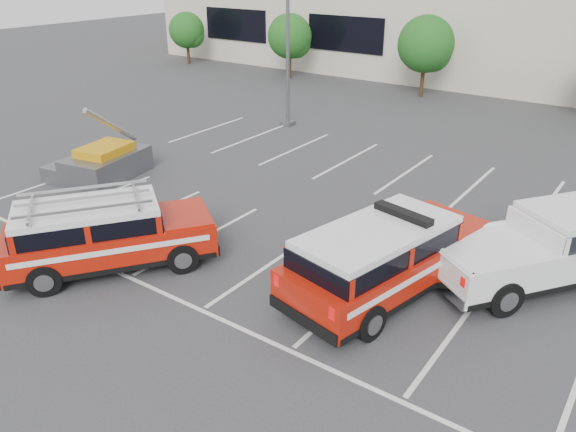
# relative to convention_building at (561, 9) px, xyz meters

# --- Properties ---
(ground) EXTENTS (120.00, 120.00, 0.00)m
(ground) POSITION_rel_convention_building_xyz_m (-0.18, -31.86, -4.72)
(ground) COLOR #353537
(ground) RESTS_ON ground
(stall_markings) EXTENTS (23.00, 15.00, 0.01)m
(stall_markings) POSITION_rel_convention_building_xyz_m (-0.18, -27.36, -4.71)
(stall_markings) COLOR silver
(stall_markings) RESTS_ON ground
(convention_building) EXTENTS (60.00, 16.99, 13.20)m
(convention_building) POSITION_rel_convention_building_xyz_m (0.00, 0.00, 0.00)
(convention_building) COLOR beige
(convention_building) RESTS_ON ground
(tree_far_left) EXTENTS (2.77, 2.77, 3.99)m
(tree_far_left) POSITION_rel_convention_building_xyz_m (-25.09, -9.82, -2.22)
(tree_far_left) COLOR #3F2B19
(tree_far_left) RESTS_ON ground
(tree_left) EXTENTS (3.07, 3.07, 4.42)m
(tree_left) POSITION_rel_convention_building_xyz_m (-15.09, -9.82, -1.95)
(tree_left) COLOR #3F2B19
(tree_left) RESTS_ON ground
(tree_mid_left) EXTENTS (3.37, 3.37, 4.85)m
(tree_mid_left) POSITION_rel_convention_building_xyz_m (-5.09, -9.82, -1.68)
(tree_mid_left) COLOR #3F2B19
(tree_mid_left) RESTS_ON ground
(light_pole_left) EXTENTS (0.90, 0.60, 10.24)m
(light_pole_left) POSITION_rel_convention_building_xyz_m (-8.18, -19.86, 0.47)
(light_pole_left) COLOR #59595E
(light_pole_left) RESTS_ON ground
(fire_chief_suv) EXTENTS (3.50, 6.47, 2.16)m
(fire_chief_suv) POSITION_rel_convention_building_xyz_m (3.10, -31.27, -3.84)
(fire_chief_suv) COLOR #A21407
(fire_chief_suv) RESTS_ON ground
(white_pickup) EXTENTS (5.62, 6.59, 2.00)m
(white_pickup) POSITION_rel_convention_building_xyz_m (6.34, -28.21, -3.92)
(white_pickup) COLOR silver
(white_pickup) RESTS_ON ground
(ladder_suv) EXTENTS (4.97, 5.76, 2.18)m
(ladder_suv) POSITION_rel_convention_building_xyz_m (-3.80, -34.59, -3.85)
(ladder_suv) COLOR #A21407
(ladder_suv) RESTS_ON ground
(utility_rig) EXTENTS (3.03, 3.78, 2.94)m
(utility_rig) POSITION_rel_convention_building_xyz_m (-9.68, -30.21, -4.13)
(utility_rig) COLOR #59595E
(utility_rig) RESTS_ON ground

